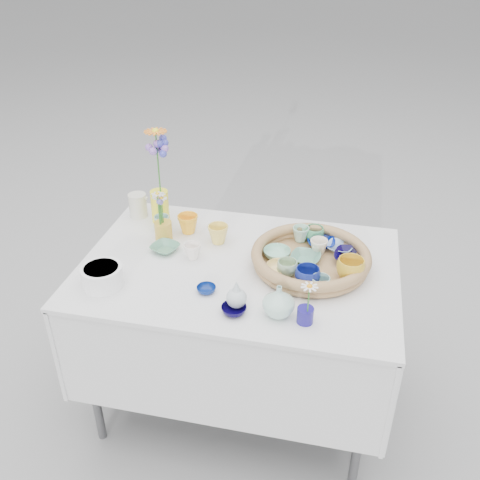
% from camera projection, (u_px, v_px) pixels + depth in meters
% --- Properties ---
extents(ground, '(80.00, 80.00, 0.00)m').
position_uv_depth(ground, '(239.00, 398.00, 2.54)').
color(ground, gray).
extents(display_table, '(1.26, 0.86, 0.77)m').
position_uv_depth(display_table, '(239.00, 398.00, 2.54)').
color(display_table, silver).
rests_on(display_table, ground).
extents(wicker_tray, '(0.47, 0.47, 0.08)m').
position_uv_depth(wicker_tray, '(311.00, 258.00, 2.11)').
color(wicker_tray, olive).
rests_on(wicker_tray, display_table).
extents(tray_ceramic_0, '(0.13, 0.13, 0.03)m').
position_uv_depth(tray_ceramic_0, '(321.00, 242.00, 2.23)').
color(tray_ceramic_0, '#001272').
rests_on(tray_ceramic_0, wicker_tray).
extents(tray_ceramic_1, '(0.15, 0.15, 0.03)m').
position_uv_depth(tray_ceramic_1, '(351.00, 257.00, 2.13)').
color(tray_ceramic_1, black).
rests_on(tray_ceramic_1, wicker_tray).
extents(tray_ceramic_2, '(0.11, 0.11, 0.08)m').
position_uv_depth(tray_ceramic_2, '(350.00, 269.00, 2.01)').
color(tray_ceramic_2, gold).
rests_on(tray_ceramic_2, wicker_tray).
extents(tray_ceramic_3, '(0.14, 0.14, 0.03)m').
position_uv_depth(tray_ceramic_3, '(306.00, 258.00, 2.13)').
color(tray_ceramic_3, '#5A937C').
rests_on(tray_ceramic_3, wicker_tray).
extents(tray_ceramic_4, '(0.09, 0.09, 0.06)m').
position_uv_depth(tray_ceramic_4, '(287.00, 268.00, 2.03)').
color(tray_ceramic_4, '#8FB590').
rests_on(tray_ceramic_4, wicker_tray).
extents(tray_ceramic_5, '(0.14, 0.14, 0.03)m').
position_uv_depth(tray_ceramic_5, '(277.00, 254.00, 2.15)').
color(tray_ceramic_5, '#89C6A8').
rests_on(tray_ceramic_5, wicker_tray).
extents(tray_ceramic_6, '(0.08, 0.08, 0.07)m').
position_uv_depth(tray_ceramic_6, '(301.00, 234.00, 2.25)').
color(tray_ceramic_6, '#A2CFB7').
rests_on(tray_ceramic_6, wicker_tray).
extents(tray_ceramic_7, '(0.07, 0.07, 0.07)m').
position_uv_depth(tray_ceramic_7, '(319.00, 247.00, 2.16)').
color(tray_ceramic_7, white).
rests_on(tray_ceramic_7, wicker_tray).
extents(tray_ceramic_8, '(0.12, 0.12, 0.03)m').
position_uv_depth(tray_ceramic_8, '(340.00, 247.00, 2.20)').
color(tray_ceramic_8, '#94B9E9').
rests_on(tray_ceramic_8, wicker_tray).
extents(tray_ceramic_9, '(0.13, 0.13, 0.07)m').
position_uv_depth(tray_ceramic_9, '(307.00, 277.00, 1.98)').
color(tray_ceramic_9, navy).
rests_on(tray_ceramic_9, wicker_tray).
extents(tray_ceramic_10, '(0.12, 0.12, 0.03)m').
position_uv_depth(tray_ceramic_10, '(280.00, 269.00, 2.06)').
color(tray_ceramic_10, '#FED67D').
rests_on(tray_ceramic_10, wicker_tray).
extents(tray_ceramic_11, '(0.08, 0.08, 0.06)m').
position_uv_depth(tray_ceramic_11, '(320.00, 284.00, 1.95)').
color(tray_ceramic_11, '#95D3C8').
rests_on(tray_ceramic_11, wicker_tray).
extents(tray_ceramic_12, '(0.10, 0.10, 0.06)m').
position_uv_depth(tray_ceramic_12, '(314.00, 234.00, 2.25)').
color(tray_ceramic_12, '#49A36D').
rests_on(tray_ceramic_12, wicker_tray).
extents(loose_ceramic_0, '(0.11, 0.11, 0.08)m').
position_uv_depth(loose_ceramic_0, '(188.00, 224.00, 2.34)').
color(loose_ceramic_0, '#FFAF20').
rests_on(loose_ceramic_0, display_table).
extents(loose_ceramic_1, '(0.11, 0.11, 0.08)m').
position_uv_depth(loose_ceramic_1, '(218.00, 234.00, 2.27)').
color(loose_ceramic_1, '#EFD056').
rests_on(loose_ceramic_1, display_table).
extents(loose_ceramic_2, '(0.14, 0.14, 0.03)m').
position_uv_depth(loose_ceramic_2, '(165.00, 248.00, 2.23)').
color(loose_ceramic_2, '#558D6F').
rests_on(loose_ceramic_2, display_table).
extents(loose_ceramic_3, '(0.09, 0.09, 0.07)m').
position_uv_depth(loose_ceramic_3, '(193.00, 251.00, 2.17)').
color(loose_ceramic_3, white).
rests_on(loose_ceramic_3, display_table).
extents(loose_ceramic_4, '(0.09, 0.09, 0.02)m').
position_uv_depth(loose_ceramic_4, '(206.00, 289.00, 1.98)').
color(loose_ceramic_4, navy).
rests_on(loose_ceramic_4, display_table).
extents(loose_ceramic_5, '(0.09, 0.09, 0.06)m').
position_uv_depth(loose_ceramic_5, '(162.00, 222.00, 2.38)').
color(loose_ceramic_5, '#88B7AE').
rests_on(loose_ceramic_5, display_table).
extents(loose_ceramic_6, '(0.09, 0.09, 0.03)m').
position_uv_depth(loose_ceramic_6, '(234.00, 310.00, 1.88)').
color(loose_ceramic_6, black).
rests_on(loose_ceramic_6, display_table).
extents(fluted_bowl, '(0.20, 0.20, 0.08)m').
position_uv_depth(fluted_bowl, '(102.00, 276.00, 2.00)').
color(fluted_bowl, white).
rests_on(fluted_bowl, display_table).
extents(bud_vase_paleblue, '(0.09, 0.09, 0.11)m').
position_uv_depth(bud_vase_paleblue, '(236.00, 294.00, 1.89)').
color(bud_vase_paleblue, silver).
rests_on(bud_vase_paleblue, display_table).
extents(bud_vase_seafoam, '(0.14, 0.14, 0.12)m').
position_uv_depth(bud_vase_seafoam, '(279.00, 301.00, 1.85)').
color(bud_vase_seafoam, '#ACD8C7').
rests_on(bud_vase_seafoam, display_table).
extents(bud_vase_cobalt, '(0.08, 0.08, 0.06)m').
position_uv_depth(bud_vase_cobalt, '(305.00, 315.00, 1.83)').
color(bud_vase_cobalt, navy).
rests_on(bud_vase_cobalt, display_table).
extents(single_daisy, '(0.08, 0.08, 0.12)m').
position_uv_depth(single_daisy, '(308.00, 299.00, 1.77)').
color(single_daisy, white).
rests_on(single_daisy, bud_vase_cobalt).
extents(tall_vase_yellow, '(0.10, 0.10, 0.15)m').
position_uv_depth(tall_vase_yellow, '(160.00, 206.00, 2.41)').
color(tall_vase_yellow, '#FFF52A').
rests_on(tall_vase_yellow, display_table).
extents(gerbera, '(0.11, 0.11, 0.30)m').
position_uv_depth(gerbera, '(158.00, 162.00, 2.31)').
color(gerbera, orange).
rests_on(gerbera, tall_vase_yellow).
extents(hydrangea, '(0.09, 0.09, 0.29)m').
position_uv_depth(hydrangea, '(159.00, 170.00, 2.32)').
color(hydrangea, '#3D41B8').
rests_on(hydrangea, tall_vase_yellow).
extents(white_pitcher, '(0.12, 0.08, 0.11)m').
position_uv_depth(white_pitcher, '(138.00, 205.00, 2.47)').
color(white_pitcher, beige).
rests_on(white_pitcher, display_table).
extents(daisy_cup, '(0.08, 0.08, 0.08)m').
position_uv_depth(daisy_cup, '(163.00, 231.00, 2.30)').
color(daisy_cup, gold).
rests_on(daisy_cup, display_table).
extents(daisy_posy, '(0.10, 0.10, 0.15)m').
position_uv_depth(daisy_posy, '(157.00, 208.00, 2.23)').
color(daisy_posy, silver).
rests_on(daisy_posy, daisy_cup).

